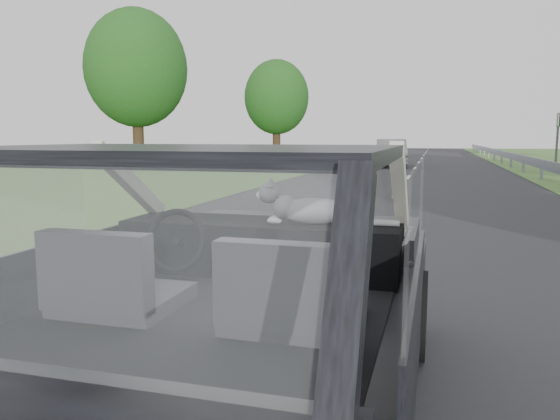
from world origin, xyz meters
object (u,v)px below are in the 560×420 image
Objects in this scene: subject_car at (221,298)px; cat at (314,209)px; highway_sign at (557,142)px.

cat is (0.31, 0.61, 0.36)m from subject_car.
cat is 0.23× the size of highway_sign.
subject_car reaches higher than cat.
subject_car is 24.41m from highway_sign.
subject_car is at bearing -125.96° from cat.
subject_car is 1.61× the size of highway_sign.
subject_car is 0.77m from cat.
cat is at bearing -100.05° from highway_sign.
highway_sign reaches higher than subject_car.
highway_sign is at bearing 67.51° from cat.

